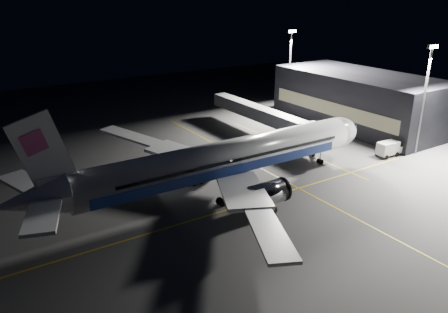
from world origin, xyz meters
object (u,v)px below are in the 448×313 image
service_truck (390,148)px  safety_cone_a (196,183)px  jet_bridge (266,116)px  baggage_tug (141,175)px  safety_cone_c (166,178)px  airliner (220,160)px  safety_cone_b (208,172)px  floodlight_mast_north (290,64)px  floodlight_mast_south (425,91)px

service_truck → safety_cone_a: 38.57m
jet_bridge → baggage_tug: jet_bridge is taller
service_truck → safety_cone_a: bearing=168.6°
jet_bridge → safety_cone_a: 29.13m
safety_cone_c → airliner: bearing=-58.9°
baggage_tug → safety_cone_a: size_ratio=4.50×
safety_cone_a → safety_cone_b: safety_cone_a is taller
jet_bridge → floodlight_mast_north: floodlight_mast_north is taller
airliner → floodlight_mast_north: bearing=37.9°
safety_cone_b → safety_cone_c: size_ratio=1.02×
airliner → safety_cone_a: size_ratio=95.92×
jet_bridge → floodlight_mast_south: bearing=-53.2°
service_truck → safety_cone_b: size_ratio=9.27×
floodlight_mast_south → baggage_tug: (-49.75, 17.11, -11.58)m
floodlight_mast_south → safety_cone_a: (-43.15, 10.01, -12.05)m
airliner → safety_cone_b: size_ratio=100.79×
floodlight_mast_north → jet_bridge: bearing=-142.3°
floodlight_mast_south → safety_cone_a: bearing=166.9°
airliner → safety_cone_a: (-2.08, 4.00, -4.84)m
floodlight_mast_north → safety_cone_a: (-43.15, -27.99, -12.05)m
airliner → baggage_tug: (-8.67, 11.10, -4.37)m
safety_cone_b → safety_cone_c: (-7.19, 1.69, -0.01)m
airliner → jet_bridge: 29.31m
floodlight_mast_north → safety_cone_b: floodlight_mast_north is taller
safety_cone_a → safety_cone_b: (3.97, 3.10, -0.02)m
airliner → safety_cone_a: bearing=117.4°
airliner → safety_cone_a: 6.62m
baggage_tug → safety_cone_b: size_ratio=4.73×
safety_cone_a → safety_cone_b: bearing=38.0°
service_truck → airliner: bearing=174.1°
safety_cone_c → floodlight_mast_north: bearing=26.6°
airliner → floodlight_mast_south: size_ratio=2.97×
jet_bridge → baggage_tug: bearing=-167.6°
service_truck → safety_cone_b: service_truck is taller
safety_cone_a → floodlight_mast_south: bearing=-13.1°
airliner → safety_cone_c: 11.35m
baggage_tug → safety_cone_b: (10.57, -4.00, -0.49)m
service_truck → floodlight_mast_north: bearing=82.1°
safety_cone_a → safety_cone_b: size_ratio=1.05×
floodlight_mast_south → safety_cone_a: 45.91m
baggage_tug → safety_cone_b: bearing=-42.0°
floodlight_mast_north → safety_cone_a: 52.83m
safety_cone_b → safety_cone_c: 7.39m
floodlight_mast_north → safety_cone_c: size_ratio=34.58×
safety_cone_b → safety_cone_c: bearing=166.8°
airliner → floodlight_mast_north: size_ratio=2.97×
floodlight_mast_south → baggage_tug: floodlight_mast_south is taller
airliner → floodlight_mast_north: floodlight_mast_north is taller
service_truck → baggage_tug: 46.83m
floodlight_mast_north → safety_cone_b: bearing=-147.6°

